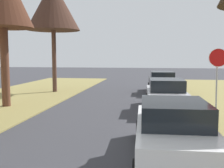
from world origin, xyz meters
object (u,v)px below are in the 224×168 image
at_px(stop_sign_far, 218,67).
at_px(parked_sedan_black, 162,83).
at_px(street_tree_left_far, 53,6).
at_px(parked_sedan_silver, 166,96).
at_px(parked_sedan_white, 173,133).

xyz_separation_m(stop_sign_far, parked_sedan_black, (-2.10, 7.53, -1.47)).
distance_m(street_tree_left_far, parked_sedan_black, 9.66).
bearing_deg(parked_sedan_silver, street_tree_left_far, 144.67).
relative_size(stop_sign_far, street_tree_left_far, 0.37).
bearing_deg(parked_sedan_black, street_tree_left_far, -174.13).
distance_m(stop_sign_far, parked_sedan_white, 6.01).
height_order(parked_sedan_silver, parked_sedan_black, same).
height_order(parked_sedan_white, parked_sedan_black, same).
bearing_deg(parked_sedan_black, parked_sedan_white, -90.82).
relative_size(stop_sign_far, parked_sedan_white, 0.67).
xyz_separation_m(street_tree_left_far, parked_sedan_black, (7.86, 0.81, -5.56)).
xyz_separation_m(street_tree_left_far, parked_sedan_silver, (7.83, -5.55, -5.56)).
relative_size(parked_sedan_white, parked_sedan_silver, 1.00).
relative_size(street_tree_left_far, parked_sedan_white, 1.80).
height_order(street_tree_left_far, parked_sedan_black, street_tree_left_far).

